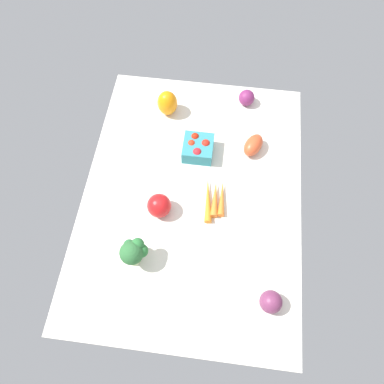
% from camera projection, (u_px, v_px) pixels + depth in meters
% --- Properties ---
extents(tablecloth, '(1.04, 0.76, 0.02)m').
position_uv_depth(tablecloth, '(192.00, 196.00, 1.30)').
color(tablecloth, silver).
rests_on(tablecloth, ground).
extents(red_onion_center, '(0.06, 0.06, 0.06)m').
position_uv_depth(red_onion_center, '(247.00, 98.00, 1.45)').
color(red_onion_center, '#76255B').
rests_on(red_onion_center, tablecloth).
extents(bell_pepper_orange, '(0.10, 0.10, 0.10)m').
position_uv_depth(bell_pepper_orange, '(167.00, 103.00, 1.41)').
color(bell_pepper_orange, orange).
rests_on(bell_pepper_orange, tablecloth).
extents(broccoli_head, '(0.08, 0.09, 0.11)m').
position_uv_depth(broccoli_head, '(133.00, 252.00, 1.12)').
color(broccoli_head, '#A9C089').
rests_on(broccoli_head, tablecloth).
extents(carrot_bunch, '(0.17, 0.08, 0.03)m').
position_uv_depth(carrot_bunch, '(214.00, 199.00, 1.27)').
color(carrot_bunch, orange).
rests_on(carrot_bunch, tablecloth).
extents(red_onion_near_basket, '(0.07, 0.07, 0.07)m').
position_uv_depth(red_onion_near_basket, '(271.00, 302.00, 1.09)').
color(red_onion_near_basket, '#702F53').
rests_on(red_onion_near_basket, tablecloth).
extents(bell_pepper_red, '(0.10, 0.10, 0.08)m').
position_uv_depth(bell_pepper_red, '(159.00, 206.00, 1.23)').
color(bell_pepper_red, red).
rests_on(bell_pepper_red, tablecloth).
extents(berry_basket, '(0.11, 0.11, 0.07)m').
position_uv_depth(berry_basket, '(199.00, 148.00, 1.34)').
color(berry_basket, teal).
rests_on(berry_basket, tablecloth).
extents(roma_tomato, '(0.11, 0.10, 0.06)m').
position_uv_depth(roma_tomato, '(253.00, 145.00, 1.35)').
color(roma_tomato, '#D44E29').
rests_on(roma_tomato, tablecloth).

